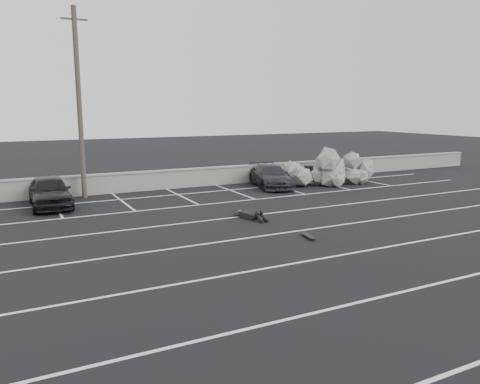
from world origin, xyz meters
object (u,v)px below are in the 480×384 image
person (247,212)px  skateboard (309,236)px  car_left (50,191)px  trash_bin (308,172)px  utility_pole (79,104)px  car_right (271,176)px  riprap_pile (327,174)px

person → skateboard: 3.76m
car_left → trash_bin: 15.43m
person → trash_bin: bearing=31.1°
utility_pole → person: size_ratio=3.86×
car_right → trash_bin: size_ratio=4.88×
trash_bin → person: (-8.34, -7.48, -0.23)m
utility_pole → person: (5.28, -7.44, -4.42)m
utility_pole → trash_bin: (13.63, 0.04, -4.20)m
car_left → trash_bin: bearing=6.1°
car_left → utility_pole: 4.54m
trash_bin → car_left: bearing=-174.2°
trash_bin → person: bearing=-138.1°
car_right → riprap_pile: size_ratio=0.72×
car_left → car_right: (11.76, 0.15, -0.09)m
riprap_pile → skateboard: 12.37m
car_left → riprap_pile: size_ratio=0.70×
trash_bin → utility_pole: bearing=-179.8°
person → riprap_pile: bearing=23.2°
utility_pole → skateboard: (5.74, -11.17, -4.58)m
utility_pole → car_right: bearing=-7.7°
person → skateboard: bearing=-93.8°
trash_bin → skateboard: bearing=-125.1°
person → skateboard: size_ratio=3.02×
car_left → riprap_pile: (15.46, -0.24, -0.14)m
riprap_pile → skateboard: riprap_pile is taller
car_left → skateboard: (7.46, -9.67, -0.65)m
trash_bin → car_right: bearing=-158.8°
car_left → car_right: size_ratio=0.98×
person → utility_pole: bearing=114.6°
person → car_left: bearing=128.9°
person → car_right: bearing=41.2°
trash_bin → skateboard: size_ratio=1.13×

